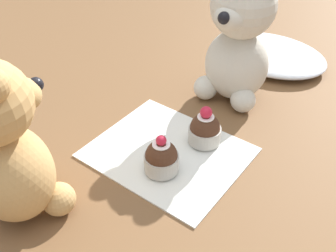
{
  "coord_description": "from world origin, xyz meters",
  "views": [
    {
      "loc": [
        0.28,
        -0.38,
        0.43
      ],
      "look_at": [
        0.0,
        0.0,
        0.06
      ],
      "focal_mm": 42.0,
      "sensor_mm": 36.0,
      "label": 1
    }
  ],
  "objects_px": {
    "teddy_bear_cream": "(237,39)",
    "teddy_bear_tan": "(6,147)",
    "cupcake_near_cream_bear": "(205,130)",
    "cupcake_near_tan_bear": "(161,158)"
  },
  "relations": [
    {
      "from": "teddy_bear_cream",
      "to": "cupcake_near_tan_bear",
      "type": "xyz_separation_m",
      "value": [
        0.02,
        -0.25,
        -0.09
      ]
    },
    {
      "from": "teddy_bear_tan",
      "to": "cupcake_near_cream_bear",
      "type": "bearing_deg",
      "value": -104.06
    },
    {
      "from": "teddy_bear_cream",
      "to": "cupcake_near_tan_bear",
      "type": "height_order",
      "value": "teddy_bear_cream"
    },
    {
      "from": "teddy_bear_cream",
      "to": "cupcake_near_tan_bear",
      "type": "relative_size",
      "value": 3.8
    },
    {
      "from": "cupcake_near_cream_bear",
      "to": "teddy_bear_cream",
      "type": "bearing_deg",
      "value": 103.3
    },
    {
      "from": "teddy_bear_cream",
      "to": "teddy_bear_tan",
      "type": "distance_m",
      "value": 0.42
    },
    {
      "from": "teddy_bear_cream",
      "to": "cupcake_near_cream_bear",
      "type": "bearing_deg",
      "value": -80.84
    },
    {
      "from": "teddy_bear_cream",
      "to": "cupcake_near_cream_bear",
      "type": "distance_m",
      "value": 0.18
    },
    {
      "from": "teddy_bear_cream",
      "to": "teddy_bear_tan",
      "type": "xyz_separation_m",
      "value": [
        -0.09,
        -0.41,
        -0.01
      ]
    },
    {
      "from": "cupcake_near_tan_bear",
      "to": "teddy_bear_cream",
      "type": "bearing_deg",
      "value": 94.66
    }
  ]
}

